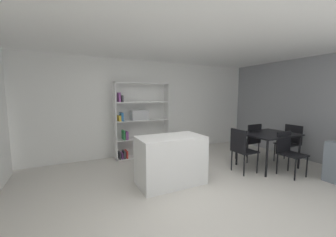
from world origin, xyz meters
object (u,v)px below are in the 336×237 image
Objects in this scene: dining_chair_far at (251,139)px; dining_chair_near at (288,149)px; open_bookshelf at (138,121)px; dining_chair_island_side at (241,147)px; dining_chair_window_side at (290,140)px; dining_table at (268,136)px; kitchen_island at (171,160)px.

dining_chair_far is 1.06× the size of dining_chair_near.
dining_chair_island_side is at bearing -51.93° from open_bookshelf.
dining_chair_far is 1.00× the size of dining_chair_island_side.
dining_chair_island_side is at bearing -89.76° from dining_chair_window_side.
open_bookshelf is at bearing 139.75° from dining_table.
dining_chair_island_side reaches higher than dining_chair_near.
dining_chair_near is (0.81, -0.48, -0.03)m from dining_chair_island_side.
dining_table is at bearing -89.70° from dining_chair_window_side.
dining_chair_window_side is at bearing -32.34° from open_bookshelf.
dining_chair_window_side is at bearing -0.04° from dining_table.
open_bookshelf is at bearing 90.55° from kitchen_island.
open_bookshelf is 3.84m from dining_chair_window_side.
dining_chair_far reaches higher than kitchen_island.
open_bookshelf is 2.90m from dining_chair_far.
dining_chair_near is at bearing -59.04° from dining_chair_window_side.
dining_chair_window_side is 0.94m from dining_chair_far.
kitchen_island reaches higher than dining_chair_near.
open_bookshelf reaches higher than dining_chair_far.
dining_chair_near is at bearing -15.82° from kitchen_island.
dining_chair_island_side is (1.58, -0.19, 0.11)m from kitchen_island.
dining_table is at bearing 88.34° from dining_chair_far.
dining_chair_window_side is (3.21, -0.20, 0.10)m from kitchen_island.
dining_chair_near is at bearing -119.49° from dining_chair_island_side.
dining_chair_island_side reaches higher than kitchen_island.
open_bookshelf is 3.52m from dining_chair_near.
dining_chair_far is at bearing -120.36° from dining_chair_window_side.
dining_chair_far is (2.41, -1.56, -0.42)m from open_bookshelf.
dining_chair_far reaches higher than dining_table.
dining_chair_window_side is at bearing 147.91° from dining_chair_far.
dining_chair_window_side is (3.23, -2.04, -0.43)m from open_bookshelf.
dining_chair_island_side is 1.06× the size of dining_chair_near.
kitchen_island is at bearing -89.45° from open_bookshelf.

